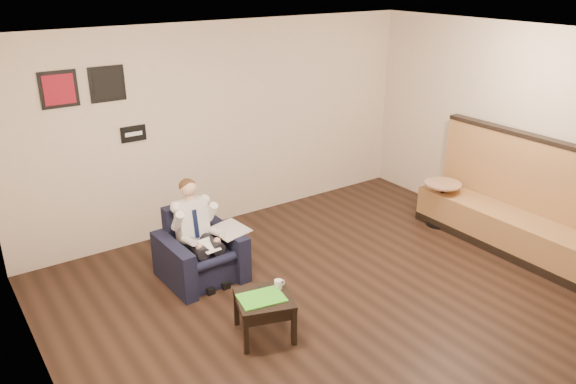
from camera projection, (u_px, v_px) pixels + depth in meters
ground at (366, 315)px, 5.96m from camera, size 6.00×6.00×0.00m
wall_back at (225, 126)px, 7.72m from camera, size 6.00×0.02×2.80m
wall_left at (50, 287)px, 3.86m from camera, size 0.02×6.00×2.80m
wall_right at (552, 142)px, 7.01m from camera, size 0.02×6.00×2.80m
ceiling at (383, 45)px, 4.91m from camera, size 6.00×6.00×0.02m
seating_sign at (133, 134)px, 6.99m from camera, size 0.32×0.02×0.20m
art_print_left at (59, 89)px, 6.33m from camera, size 0.42×0.03×0.42m
art_print_right at (107, 84)px, 6.62m from camera, size 0.42×0.03×0.42m
armchair at (200, 246)px, 6.52m from camera, size 0.89×0.89×0.83m
seated_man at (204, 238)px, 6.38m from camera, size 0.57×0.83×1.14m
lap_papers at (208, 246)px, 6.34m from camera, size 0.22×0.29×0.01m
newspaper at (229, 230)px, 6.59m from camera, size 0.40×0.48×0.01m
side_table at (264, 316)px, 5.57m from camera, size 0.68×0.68×0.44m
green_folder at (262, 298)px, 5.46m from camera, size 0.49×0.39×0.01m
coffee_mug at (278, 284)px, 5.62m from camera, size 0.10×0.10×0.09m
smartphone at (265, 288)px, 5.64m from camera, size 0.15×0.13×0.01m
banquette at (522, 198)px, 7.07m from camera, size 0.67×2.83×1.45m
cafe_table at (441, 204)px, 7.93m from camera, size 0.64×0.64×0.64m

